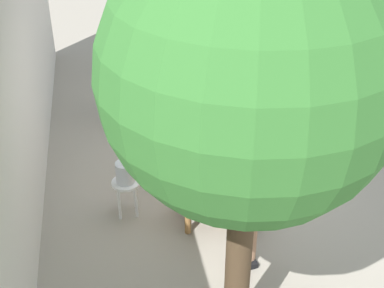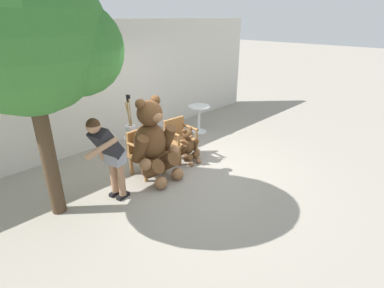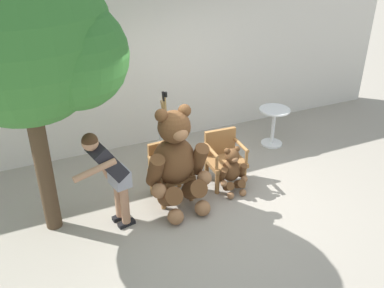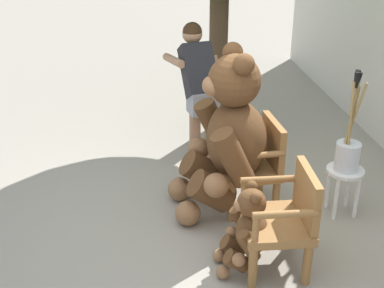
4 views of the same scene
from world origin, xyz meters
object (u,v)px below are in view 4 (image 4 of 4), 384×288
Objects in this scene: wooden_chair_right at (284,217)px; white_stool at (344,179)px; brush_bucket at (348,150)px; person_visitor at (199,84)px; wooden_chair_left at (254,162)px; teddy_bear_large at (227,135)px; teddy_bear_small at (247,230)px.

wooden_chair_right reaches higher than white_stool.
person_visitor is at bearing -136.50° from brush_bucket.
wooden_chair_left reaches higher than white_stool.
teddy_bear_small is at bearing -1.08° from teddy_bear_large.
wooden_chair_right is 1.04m from white_stool.
person_visitor is at bearing -173.63° from teddy_bear_large.
person_visitor is at bearing -168.83° from wooden_chair_right.
wooden_chair_left is 0.97m from teddy_bear_small.
teddy_bear_small is 1.97m from person_visitor.
brush_bucket is at bearing 130.88° from wooden_chair_right.
teddy_bear_small is 0.81× the size of brush_bucket.
teddy_bear_large is 0.99m from teddy_bear_small.
wooden_chair_right is at bearing -49.22° from white_stool.
wooden_chair_left is 0.92× the size of brush_bucket.
teddy_bear_large reaches higher than brush_bucket.
wooden_chair_right is 0.57× the size of person_visitor.
teddy_bear_large is at bearing -163.89° from wooden_chair_right.
white_stool is (0.25, 0.78, -0.11)m from wooden_chair_left.
teddy_bear_large is (0.01, -0.27, 0.30)m from wooden_chair_left.
wooden_chair_left is 0.83m from white_stool.
person_visitor is (-0.98, -0.11, 0.14)m from teddy_bear_large.
brush_bucket is at bearing 72.43° from wooden_chair_left.
wooden_chair_right is at bearing 88.89° from teddy_bear_small.
wooden_chair_right is at bearing 16.11° from teddy_bear_large.
teddy_bear_large reaches higher than white_stool.
teddy_bear_small is at bearing -57.83° from white_stool.
white_stool is (0.24, 1.05, -0.41)m from teddy_bear_large.
white_stool is 0.30m from brush_bucket.
white_stool is (-0.68, 0.78, -0.11)m from wooden_chair_right.
brush_bucket reaches higher than wooden_chair_right.
wooden_chair_left is 0.57× the size of person_visitor.
teddy_bear_large reaches higher than wooden_chair_right.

